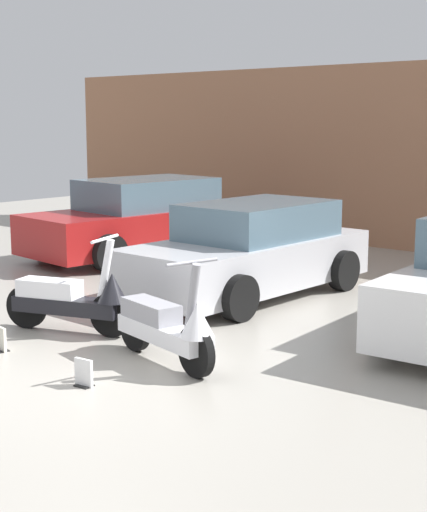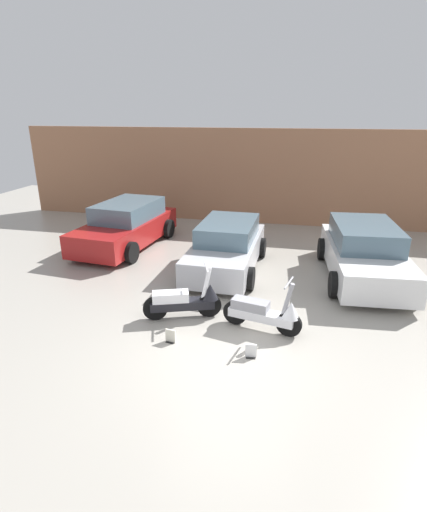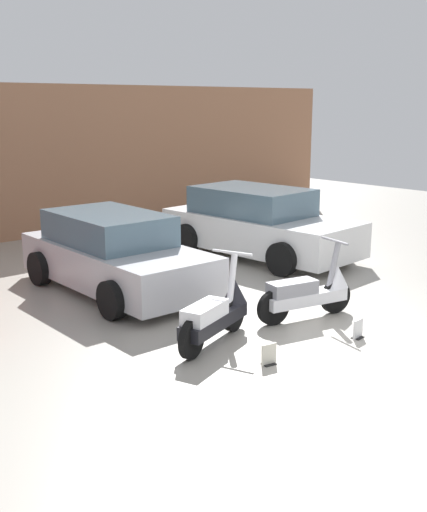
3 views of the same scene
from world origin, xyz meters
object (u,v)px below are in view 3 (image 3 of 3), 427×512
(car_rear_center, at_px, (115,254))
(car_rear_right, at_px, (258,224))
(placard_near_left_scooter, at_px, (269,355))
(placard_near_right_scooter, at_px, (358,330))
(scooter_front_left, at_px, (217,313))
(scooter_front_right, at_px, (310,292))

(car_rear_center, bearing_deg, car_rear_right, 93.87)
(car_rear_center, xyz_separation_m, placard_near_left_scooter, (-0.34, -3.84, -0.50))
(car_rear_right, height_order, placard_near_left_scooter, car_rear_right)
(placard_near_left_scooter, distance_m, placard_near_right_scooter, 1.53)
(car_rear_right, bearing_deg, scooter_front_left, -55.76)
(car_rear_center, distance_m, placard_near_right_scooter, 4.21)
(placard_near_left_scooter, bearing_deg, scooter_front_left, 88.55)
(placard_near_right_scooter, bearing_deg, car_rear_right, 60.78)
(placard_near_left_scooter, bearing_deg, placard_near_right_scooter, -6.33)
(scooter_front_left, xyz_separation_m, car_rear_right, (3.84, 3.05, 0.26))
(scooter_front_right, xyz_separation_m, placard_near_left_scooter, (-1.67, -0.80, -0.28))
(car_rear_right, distance_m, placard_near_right_scooter, 4.82)
(car_rear_center, bearing_deg, placard_near_right_scooter, 17.58)
(car_rear_center, xyz_separation_m, car_rear_right, (3.52, 0.16, 0.04))
(scooter_front_right, relative_size, placard_near_left_scooter, 6.07)
(scooter_front_left, xyz_separation_m, placard_near_left_scooter, (-0.02, -0.96, -0.29))
(scooter_front_left, distance_m, car_rear_right, 4.90)
(car_rear_right, bearing_deg, placard_near_left_scooter, -48.13)
(scooter_front_right, height_order, car_rear_right, car_rear_right)
(car_rear_center, distance_m, car_rear_right, 3.52)
(scooter_front_right, bearing_deg, scooter_front_left, -173.04)
(scooter_front_left, bearing_deg, car_rear_right, 18.90)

